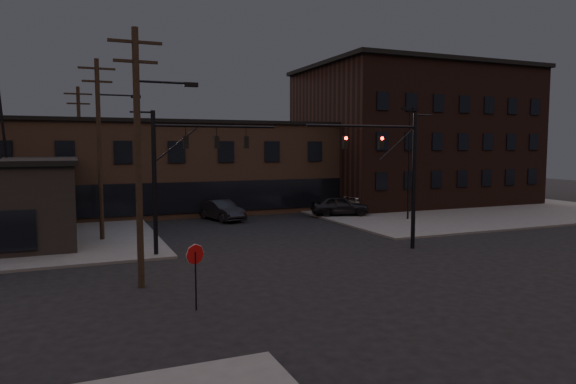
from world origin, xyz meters
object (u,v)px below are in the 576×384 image
Objects in this scene: parked_car_lot_a at (340,205)px; traffic_signal_far at (178,166)px; car_crossing at (221,210)px; parked_car_lot_b at (373,203)px; stop_sign at (195,261)px; traffic_signal_near at (398,166)px.

traffic_signal_far is at bearing 140.26° from parked_car_lot_a.
car_crossing is at bearing 96.22° from parked_car_lot_a.
car_crossing is (-13.96, 0.81, -0.07)m from parked_car_lot_b.
traffic_signal_far reaches higher than stop_sign.
parked_car_lot_a is at bearing 99.97° from parked_car_lot_b.
traffic_signal_near reaches higher than parked_car_lot_b.
parked_car_lot_b is (19.71, 11.33, -4.11)m from traffic_signal_far.
parked_car_lot_b is at bearing 62.77° from traffic_signal_near.
traffic_signal_far is at bearing 82.68° from stop_sign.
traffic_signal_far is 1.58× the size of car_crossing.
car_crossing is at bearing 112.01° from traffic_signal_near.
car_crossing is (-9.97, 1.95, -0.16)m from parked_car_lot_a.
parked_car_lot_b is 1.02× the size of car_crossing.
parked_car_lot_b is (7.63, 14.83, -4.03)m from traffic_signal_near.
parked_car_lot_a is 10.16m from car_crossing.
stop_sign is at bearing 129.48° from parked_car_lot_b.
stop_sign is at bearing -123.12° from car_crossing.
parked_car_lot_a reaches higher than car_crossing.
traffic_signal_near is 12.57m from traffic_signal_far.
traffic_signal_far is at bearing 163.83° from traffic_signal_near.
traffic_signal_near is 3.23× the size of stop_sign.
car_crossing is at bearing 72.37° from stop_sign.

